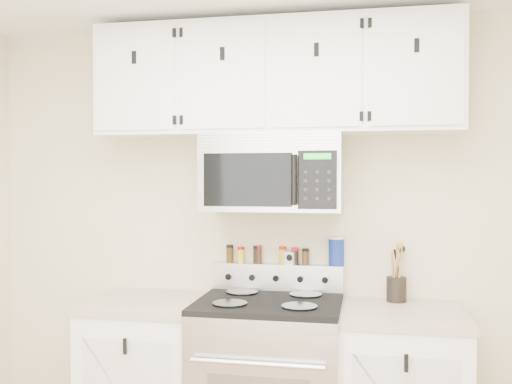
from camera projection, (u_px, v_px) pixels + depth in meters
back_wall at (278, 238)px, 3.34m from camera, size 3.50×0.01×2.50m
base_cabinet_left at (149, 380)px, 3.20m from camera, size 0.64×0.62×0.92m
microwave at (273, 173)px, 3.14m from camera, size 0.76×0.44×0.42m
upper_cabinets at (274, 79)px, 3.16m from camera, size 2.00×0.35×0.62m
utensil_crock at (396, 287)px, 3.13m from camera, size 0.11×0.11×0.31m
kitchen_timer at (290, 258)px, 3.29m from camera, size 0.08×0.07×0.07m
salt_canister at (336, 251)px, 3.24m from camera, size 0.09×0.09×0.16m
spice_jar_0 at (230, 254)px, 3.36m from camera, size 0.04×0.04×0.11m
spice_jar_1 at (241, 255)px, 3.35m from camera, size 0.04×0.04×0.09m
spice_jar_2 at (257, 254)px, 3.33m from camera, size 0.04×0.04×0.10m
spice_jar_3 at (259, 254)px, 3.33m from camera, size 0.04×0.04×0.10m
spice_jar_4 at (283, 255)px, 3.30m from camera, size 0.04×0.04×0.10m
spice_jar_5 at (295, 256)px, 3.29m from camera, size 0.04×0.04×0.10m
spice_jar_6 at (305, 256)px, 3.28m from camera, size 0.04×0.04×0.09m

